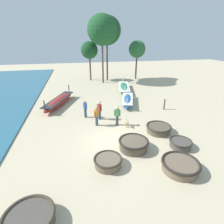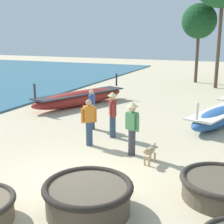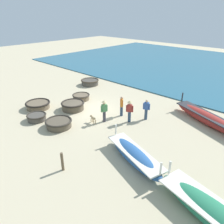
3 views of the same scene
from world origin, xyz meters
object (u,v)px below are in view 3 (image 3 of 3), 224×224
object	(u,v)px
coracle_front_left	(81,97)
long_boat_green_hull	(207,118)
coracle_nearest	(37,117)
coracle_front_right	(90,82)
mooring_post_mid_beach	(62,162)
coracle_weathered	(38,105)
long_boat_red_hull	(221,219)
long_boat_ochre_hull	(135,156)
fisherman_crouching	(122,106)
fisherman_by_coracle	(130,110)
dog	(93,118)
coracle_upturned	(59,123)
coracle_beside_post	(73,106)
fisherman_hauling	(104,110)
fisherman_standing_right	(146,109)

from	to	relation	value
coracle_front_left	long_boat_green_hull	world-z (taller)	long_boat_green_hull
coracle_nearest	long_boat_green_hull	size ratio (longest dim) A/B	0.24
coracle_front_right	mooring_post_mid_beach	bearing A→B (deg)	42.86
coracle_weathered	long_boat_red_hull	world-z (taller)	long_boat_red_hull
long_boat_ochre_hull	fisherman_crouching	bearing A→B (deg)	-131.85
fisherman_by_coracle	dog	world-z (taller)	fisherman_by_coracle
coracle_nearest	dog	xyz separation A→B (m)	(-2.57, 3.32, 0.11)
coracle_upturned	long_boat_green_hull	size ratio (longest dim) A/B	0.32
coracle_weathered	fisherman_by_coracle	bearing A→B (deg)	114.91
coracle_front_right	mooring_post_mid_beach	world-z (taller)	mooring_post_mid_beach
coracle_beside_post	long_boat_ochre_hull	distance (m)	8.08
coracle_upturned	fisherman_crouching	world-z (taller)	fisherman_crouching
coracle_beside_post	coracle_upturned	xyz separation A→B (m)	(2.50, 1.66, -0.06)
coracle_front_left	long_boat_ochre_hull	size ratio (longest dim) A/B	0.35
long_boat_red_hull	fisherman_by_coracle	xyz separation A→B (m)	(-4.30, -7.88, 0.57)
coracle_beside_post	coracle_front_left	world-z (taller)	coracle_beside_post
coracle_front_right	long_boat_green_hull	bearing A→B (deg)	89.01
coracle_nearest	fisherman_crouching	xyz separation A→B (m)	(-4.87, 4.05, 0.58)
coracle_front_left	fisherman_crouching	distance (m)	4.89
coracle_front_right	coracle_upturned	bearing A→B (deg)	35.48
fisherman_hauling	mooring_post_mid_beach	bearing A→B (deg)	23.28
coracle_front_left	fisherman_standing_right	xyz separation A→B (m)	(-0.77, 6.59, 0.56)
long_boat_red_hull	fisherman_crouching	xyz separation A→B (m)	(-4.69, -8.97, 0.45)
coracle_beside_post	coracle_front_left	xyz separation A→B (m)	(-1.86, -1.21, -0.07)
coracle_beside_post	coracle_upturned	distance (m)	3.00
coracle_front_right	long_boat_ochre_hull	distance (m)	13.80
fisherman_standing_right	long_boat_green_hull	bearing A→B (deg)	124.71
coracle_nearest	fisherman_by_coracle	size ratio (longest dim) A/B	0.86
coracle_front_left	fisherman_crouching	xyz separation A→B (m)	(0.01, 4.86, 0.56)
coracle_front_left	mooring_post_mid_beach	world-z (taller)	mooring_post_mid_beach
coracle_front_left	dog	xyz separation A→B (m)	(2.31, 4.13, 0.09)
coracle_beside_post	long_boat_ochre_hull	bearing A→B (deg)	76.26
coracle_front_right	long_boat_ochre_hull	xyz separation A→B (m)	(7.23, 11.76, 0.05)
coracle_weathered	long_boat_red_hull	xyz separation A→B (m)	(1.02, 14.94, 0.09)
fisherman_standing_right	fisherman_crouching	xyz separation A→B (m)	(0.77, -1.73, 0.00)
coracle_beside_post	long_boat_green_hull	distance (m)	10.28
long_boat_ochre_hull	long_boat_green_hull	size ratio (longest dim) A/B	0.77
coracle_nearest	fisherman_by_coracle	bearing A→B (deg)	131.11
coracle_front_left	fisherman_by_coracle	distance (m)	6.00
coracle_front_left	fisherman_by_coracle	xyz separation A→B (m)	(0.39, 5.95, 0.68)
long_boat_ochre_hull	mooring_post_mid_beach	bearing A→B (deg)	-36.06
dog	coracle_nearest	bearing A→B (deg)	-52.27
coracle_nearest	fisherman_hauling	xyz separation A→B (m)	(-3.27, 3.79, 0.70)
coracle_front_left	long_boat_green_hull	bearing A→B (deg)	107.67
long_boat_ochre_hull	fisherman_by_coracle	size ratio (longest dim) A/B	2.69
coracle_weathered	coracle_front_right	size ratio (longest dim) A/B	1.03
fisherman_crouching	mooring_post_mid_beach	distance (m)	7.11
coracle_weathered	dog	size ratio (longest dim) A/B	2.94
coracle_beside_post	fisherman_crouching	bearing A→B (deg)	116.93
coracle_weathered	long_boat_ochre_hull	xyz separation A→B (m)	(0.11, 10.18, 0.07)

